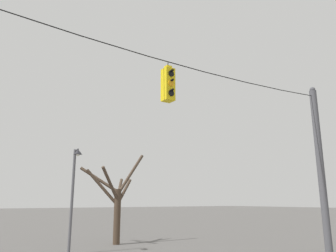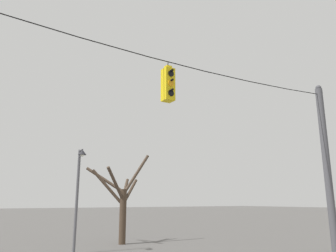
% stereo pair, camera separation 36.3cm
% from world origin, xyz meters
% --- Properties ---
extents(utility_pole_right, '(0.31, 0.31, 7.26)m').
position_xyz_m(utility_pole_right, '(7.66, 0.33, 3.62)').
color(utility_pole_right, '#4C4C51').
rests_on(utility_pole_right, ground_plane).
extents(span_wire, '(15.32, 0.03, 0.33)m').
position_xyz_m(span_wire, '(0.00, 0.33, 6.63)').
color(span_wire, black).
extents(traffic_light_over_intersection, '(0.34, 0.58, 1.32)m').
position_xyz_m(traffic_light_over_intersection, '(-0.37, 0.33, 5.75)').
color(traffic_light_over_intersection, yellow).
extents(street_lamp, '(0.36, 0.64, 4.35)m').
position_xyz_m(street_lamp, '(-1.31, 6.12, 2.89)').
color(street_lamp, '#515156').
rests_on(street_lamp, ground_plane).
extents(bare_tree, '(3.19, 2.19, 4.65)m').
position_xyz_m(bare_tree, '(1.58, 8.11, 2.18)').
color(bare_tree, '#423326').
rests_on(bare_tree, ground_plane).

